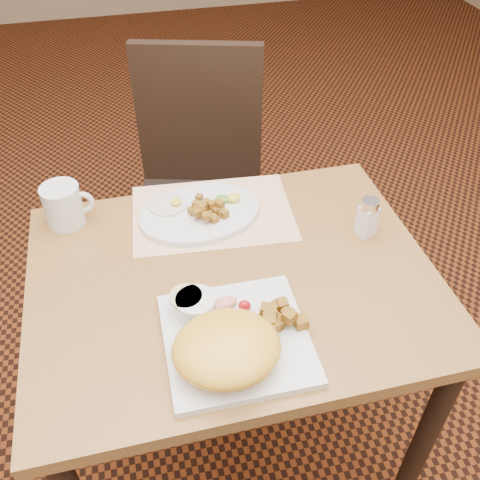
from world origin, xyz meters
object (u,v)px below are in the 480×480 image
table (234,307)px  plate_oval (200,213)px  salt_shaker (368,217)px  coffee_mug (64,205)px  chair_far (199,180)px  plate_square (236,339)px

table → plate_oval: (-0.03, 0.22, 0.12)m
salt_shaker → coffee_mug: size_ratio=0.82×
chair_far → table: bearing=103.1°
plate_square → plate_oval: size_ratio=0.92×
salt_shaker → table: bearing=-169.7°
table → salt_shaker: 0.38m
table → chair_far: (0.03, 0.67, -0.10)m
coffee_mug → plate_oval: bearing=-10.3°
plate_oval → coffee_mug: 0.33m
plate_oval → salt_shaker: size_ratio=3.05×
plate_square → plate_oval: 0.40m
table → coffee_mug: coffee_mug is taller
chair_far → coffee_mug: chair_far is taller
salt_shaker → coffee_mug: coffee_mug is taller
coffee_mug → plate_square: bearing=-55.0°
plate_square → salt_shaker: (0.38, 0.24, 0.04)m
chair_far → plate_square: 0.88m
salt_shaker → chair_far: bearing=116.9°
plate_square → coffee_mug: 0.56m
chair_far → salt_shaker: (0.31, -0.61, 0.26)m
plate_oval → salt_shaker: salt_shaker is taller
plate_square → plate_oval: plate_oval is taller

